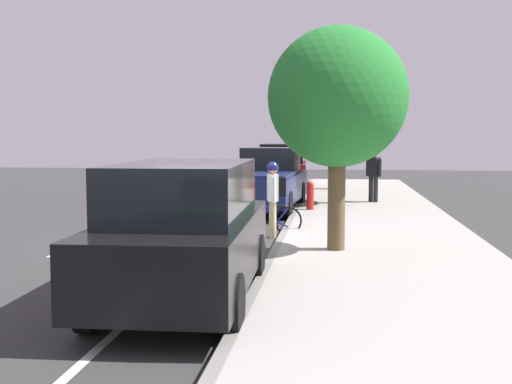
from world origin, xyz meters
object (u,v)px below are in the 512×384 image
object	(u,v)px
parked_suv_red_far	(282,167)
bicycle_at_curb	(266,219)
cyclist_with_backpack	(274,191)
parked_suv_black_second	(185,231)
street_tree_corner	(336,93)
parked_pickup_dark_blue_mid	(266,182)
street_tree_mid_block	(338,98)
pedestrian_on_phone	(374,172)
street_tree_far_end	(336,101)
fire_hydrant	(310,195)

from	to	relation	value
parked_suv_red_far	bicycle_at_curb	distance (m)	11.17
cyclist_with_backpack	parked_suv_red_far	bearing A→B (deg)	93.64
parked_suv_black_second	street_tree_corner	size ratio (longest dim) A/B	0.87
parked_suv_black_second	parked_pickup_dark_blue_mid	world-z (taller)	parked_suv_black_second
street_tree_mid_block	bicycle_at_curb	bearing A→B (deg)	122.07
parked_suv_red_far	pedestrian_on_phone	size ratio (longest dim) A/B	2.79
parked_suv_red_far	street_tree_far_end	size ratio (longest dim) A/B	0.99
street_tree_corner	street_tree_far_end	bearing A→B (deg)	-90.00
parked_suv_black_second	bicycle_at_curb	world-z (taller)	parked_suv_black_second
parked_suv_black_second	bicycle_at_curb	xyz separation A→B (m)	(0.49, 6.29, -0.67)
bicycle_at_curb	cyclist_with_backpack	size ratio (longest dim) A/B	0.97
bicycle_at_curb	street_tree_mid_block	world-z (taller)	street_tree_mid_block
parked_suv_black_second	street_tree_far_end	size ratio (longest dim) A/B	0.98
bicycle_at_curb	parked_suv_black_second	bearing A→B (deg)	-94.44
street_tree_corner	fire_hydrant	distance (m)	8.11
parked_suv_red_far	street_tree_corner	xyz separation A→B (m)	(2.15, 0.08, 3.01)
parked_pickup_dark_blue_mid	street_tree_mid_block	size ratio (longest dim) A/B	1.26
parked_pickup_dark_blue_mid	pedestrian_on_phone	bearing A→B (deg)	27.74
parked_suv_black_second	street_tree_corner	distance (m)	17.88
street_tree_mid_block	pedestrian_on_phone	xyz separation A→B (m)	(1.24, 8.93, -1.94)
parked_pickup_dark_blue_mid	pedestrian_on_phone	xyz separation A→B (m)	(3.36, 1.77, 0.22)
cyclist_with_backpack	street_tree_mid_block	bearing A→B (deg)	-56.89
street_tree_far_end	fire_hydrant	bearing A→B (deg)	-111.49
street_tree_corner	bicycle_at_curb	bearing A→B (deg)	-98.32
street_tree_corner	pedestrian_on_phone	bearing A→B (deg)	-75.77
pedestrian_on_phone	fire_hydrant	bearing A→B (deg)	-129.72
street_tree_far_end	cyclist_with_backpack	bearing A→B (deg)	-102.75
cyclist_with_backpack	street_tree_mid_block	world-z (taller)	street_tree_mid_block
fire_hydrant	street_tree_corner	bearing A→B (deg)	84.15
bicycle_at_curb	pedestrian_on_phone	xyz separation A→B (m)	(2.88, 6.32, 0.76)
parked_pickup_dark_blue_mid	street_tree_corner	xyz separation A→B (m)	(2.12, 6.67, 3.14)
parked_suv_red_far	bicycle_at_curb	world-z (taller)	parked_suv_red_far
bicycle_at_curb	cyclist_with_backpack	xyz separation A→B (m)	(0.22, -0.44, 0.72)
parked_suv_red_far	pedestrian_on_phone	bearing A→B (deg)	-54.82
street_tree_corner	pedestrian_on_phone	size ratio (longest dim) A/B	3.19
pedestrian_on_phone	fire_hydrant	world-z (taller)	pedestrian_on_phone
fire_hydrant	parked_pickup_dark_blue_mid	bearing A→B (deg)	155.59
street_tree_mid_block	street_tree_far_end	world-z (taller)	street_tree_far_end
street_tree_mid_block	street_tree_far_end	bearing A→B (deg)	90.00
street_tree_mid_block	street_tree_corner	world-z (taller)	street_tree_corner
street_tree_mid_block	fire_hydrant	bearing A→B (deg)	96.51
parked_suv_black_second	cyclist_with_backpack	world-z (taller)	parked_suv_black_second
bicycle_at_curb	pedestrian_on_phone	size ratio (longest dim) A/B	1.00
bicycle_at_curb	pedestrian_on_phone	world-z (taller)	pedestrian_on_phone
street_tree_mid_block	parked_suv_red_far	bearing A→B (deg)	98.91
parked_suv_red_far	street_tree_corner	size ratio (longest dim) A/B	0.88
fire_hydrant	parked_suv_red_far	bearing A→B (deg)	101.05
street_tree_corner	parked_pickup_dark_blue_mid	bearing A→B (deg)	-107.66
street_tree_far_end	fire_hydrant	xyz separation A→B (m)	(-0.75, -1.90, -2.86)
bicycle_at_curb	street_tree_corner	distance (m)	11.91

